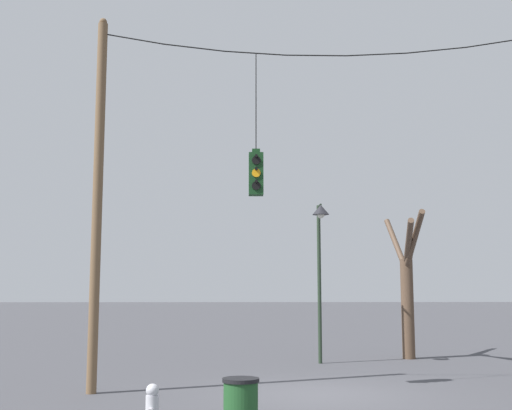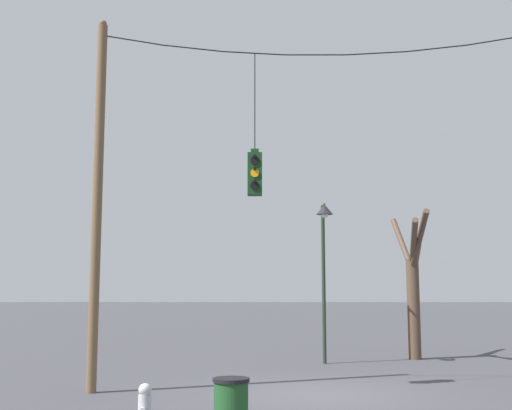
# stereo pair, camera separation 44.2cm
# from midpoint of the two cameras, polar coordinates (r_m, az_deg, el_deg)

# --- Properties ---
(ground_plane) EXTENTS (200.00, 200.00, 0.00)m
(ground_plane) POSITION_cam_midpoint_polar(r_m,az_deg,el_deg) (14.90, 4.99, -16.43)
(ground_plane) COLOR #424247
(utility_pole_left) EXTENTS (0.23, 0.23, 8.82)m
(utility_pole_left) POSITION_cam_midpoint_polar(r_m,az_deg,el_deg) (15.41, -14.72, 0.50)
(utility_pole_left) COLOR brown
(utility_pole_left) RESTS_ON ground_plane
(span_wire) EXTENTS (10.31, 0.03, 0.52)m
(span_wire) POSITION_cam_midpoint_polar(r_m,az_deg,el_deg) (16.03, 4.55, 13.67)
(span_wire) COLOR black
(traffic_light_near_left_pole) EXTENTS (0.34, 0.46, 3.46)m
(traffic_light_near_left_pole) POSITION_cam_midpoint_polar(r_m,az_deg,el_deg) (15.10, -0.84, 2.89)
(traffic_light_near_left_pole) COLOR #143819
(street_lamp) EXTENTS (0.53, 0.91, 5.02)m
(street_lamp) POSITION_cam_midpoint_polar(r_m,az_deg,el_deg) (20.42, 5.11, -3.11)
(street_lamp) COLOR #233323
(street_lamp) RESTS_ON ground_plane
(bare_tree) EXTENTS (1.49, 4.90, 4.88)m
(bare_tree) POSITION_cam_midpoint_polar(r_m,az_deg,el_deg) (22.42, 12.76, -6.87)
(bare_tree) COLOR brown
(bare_tree) RESTS_ON ground_plane
(fire_hydrant) EXTENTS (0.22, 0.30, 0.75)m
(fire_hydrant) POSITION_cam_midpoint_polar(r_m,az_deg,el_deg) (11.36, -10.37, -17.21)
(fire_hydrant) COLOR silver
(fire_hydrant) RESTS_ON ground_plane
(trash_bin) EXTENTS (0.59, 0.59, 0.93)m
(trash_bin) POSITION_cam_midpoint_polar(r_m,az_deg,el_deg) (10.54, -2.63, -17.60)
(trash_bin) COLOR #1E4C23
(trash_bin) RESTS_ON ground_plane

